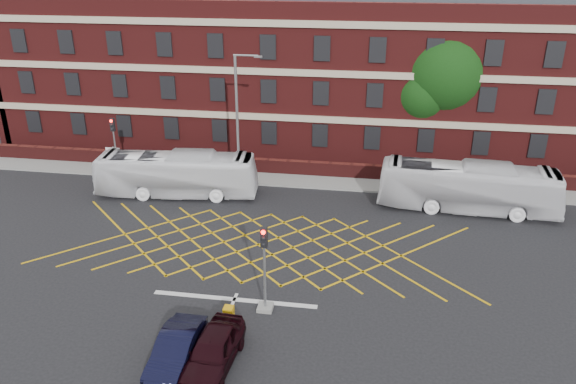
# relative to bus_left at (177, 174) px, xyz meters

# --- Properties ---
(ground) EXTENTS (120.00, 120.00, 0.00)m
(ground) POSITION_rel_bus_left_xyz_m (6.86, -8.09, -1.50)
(ground) COLOR black
(ground) RESTS_ON ground
(victorian_building) EXTENTS (51.00, 12.17, 20.40)m
(victorian_building) POSITION_rel_bus_left_xyz_m (7.11, 13.90, 6.33)
(victorian_building) COLOR #531515
(victorian_building) RESTS_ON ground
(boundary_wall) EXTENTS (56.00, 0.50, 1.10)m
(boundary_wall) POSITION_rel_bus_left_xyz_m (6.86, 4.91, -0.95)
(boundary_wall) COLOR #451212
(boundary_wall) RESTS_ON ground
(far_pavement) EXTENTS (60.00, 3.00, 0.12)m
(far_pavement) POSITION_rel_bus_left_xyz_m (6.86, 3.91, -1.44)
(far_pavement) COLOR slate
(far_pavement) RESTS_ON ground
(box_junction_hatching) EXTENTS (8.22, 8.22, 0.02)m
(box_junction_hatching) POSITION_rel_bus_left_xyz_m (6.86, -6.09, -1.50)
(box_junction_hatching) COLOR #CC990C
(box_junction_hatching) RESTS_ON ground
(stop_line) EXTENTS (8.00, 0.30, 0.02)m
(stop_line) POSITION_rel_bus_left_xyz_m (6.86, -11.59, -1.49)
(stop_line) COLOR silver
(stop_line) RESTS_ON ground
(bus_left) EXTENTS (10.99, 3.59, 3.01)m
(bus_left) POSITION_rel_bus_left_xyz_m (0.00, 0.00, 0.00)
(bus_left) COLOR white
(bus_left) RESTS_ON ground
(bus_right) EXTENTS (11.35, 3.29, 3.12)m
(bus_right) POSITION_rel_bus_left_xyz_m (19.08, 0.61, 0.06)
(bus_right) COLOR silver
(bus_right) RESTS_ON ground
(car_navy) EXTENTS (1.46, 4.12, 1.35)m
(car_navy) POSITION_rel_bus_left_xyz_m (5.68, -16.33, -0.83)
(car_navy) COLOR black
(car_navy) RESTS_ON ground
(car_maroon) EXTENTS (2.02, 4.42, 1.47)m
(car_maroon) POSITION_rel_bus_left_xyz_m (7.17, -16.23, -0.77)
(car_maroon) COLOR black
(car_maroon) RESTS_ON ground
(deciduous_tree) EXTENTS (7.28, 6.84, 10.49)m
(deciduous_tree) POSITION_rel_bus_left_xyz_m (17.80, 10.20, 5.07)
(deciduous_tree) COLOR black
(deciduous_tree) RESTS_ON ground
(traffic_light_near) EXTENTS (0.70, 0.70, 4.27)m
(traffic_light_near) POSITION_rel_bus_left_xyz_m (8.48, -12.15, 0.26)
(traffic_light_near) COLOR slate
(traffic_light_near) RESTS_ON ground
(traffic_light_far) EXTENTS (0.70, 0.70, 4.27)m
(traffic_light_far) POSITION_rel_bus_left_xyz_m (-5.70, 2.99, 0.26)
(traffic_light_far) COLOR slate
(traffic_light_far) RESTS_ON ground
(street_lamp) EXTENTS (2.25, 1.00, 9.34)m
(street_lamp) POSITION_rel_bus_left_xyz_m (4.04, 1.44, 1.74)
(street_lamp) COLOR slate
(street_lamp) RESTS_ON ground
(direction_signs) EXTENTS (1.10, 0.16, 2.20)m
(direction_signs) POSITION_rel_bus_left_xyz_m (-5.81, 2.79, -0.12)
(direction_signs) COLOR gray
(direction_signs) RESTS_ON ground
(utility_cabinet) EXTENTS (0.43, 0.44, 0.86)m
(utility_cabinet) POSITION_rel_bus_left_xyz_m (7.08, -13.43, -1.07)
(utility_cabinet) COLOR #CE950C
(utility_cabinet) RESTS_ON ground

